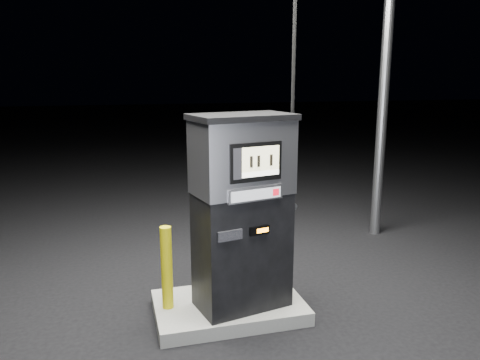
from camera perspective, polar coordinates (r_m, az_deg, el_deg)
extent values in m
plane|color=black|center=(5.36, -1.36, -15.97)|extent=(80.00, 80.00, 0.00)
cube|color=slate|center=(5.32, -1.36, -15.26)|extent=(1.60, 1.00, 0.15)
cylinder|color=gray|center=(7.76, 17.09, 9.74)|extent=(0.16, 0.16, 4.50)
cube|color=black|center=(4.97, 0.23, -8.51)|extent=(1.04, 0.73, 1.24)
cube|color=#A8A7AE|center=(4.71, 0.24, 2.83)|extent=(1.06, 0.75, 0.74)
cube|color=black|center=(4.66, 0.25, 7.70)|extent=(1.11, 0.80, 0.06)
cube|color=black|center=(4.46, 1.95, 2.21)|extent=(0.55, 0.14, 0.38)
cube|color=beige|center=(4.46, 2.55, 2.60)|extent=(0.40, 0.09, 0.24)
cube|color=white|center=(4.49, 2.54, 0.79)|extent=(0.40, 0.09, 0.05)
cube|color=#A8A7AE|center=(4.53, 1.92, -1.75)|extent=(0.59, 0.15, 0.14)
cube|color=#97999E|center=(4.51, 2.02, -1.79)|extent=(0.53, 0.12, 0.10)
cube|color=red|center=(4.62, 4.40, -1.49)|extent=(0.07, 0.02, 0.07)
cube|color=black|center=(4.66, 2.40, -6.17)|extent=(0.22, 0.06, 0.09)
cube|color=orange|center=(4.66, 2.79, -6.15)|extent=(0.13, 0.03, 0.04)
cube|color=black|center=(4.51, -1.23, -6.79)|extent=(0.26, 0.08, 0.10)
cube|color=black|center=(5.09, 5.46, -3.07)|extent=(0.13, 0.20, 0.25)
cylinder|color=gray|center=(5.12, 6.02, -2.99)|extent=(0.11, 0.23, 0.07)
cylinder|color=black|center=(4.89, 6.60, 15.88)|extent=(0.04, 0.04, 3.07)
cylinder|color=#CDC10B|center=(5.03, -8.92, -10.53)|extent=(0.14, 0.14, 0.90)
cylinder|color=#CDC10B|center=(5.34, 5.03, -8.80)|extent=(0.16, 0.16, 0.93)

